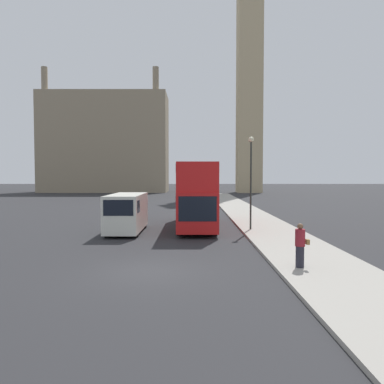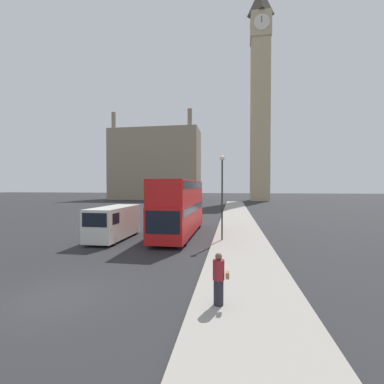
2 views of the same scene
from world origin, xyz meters
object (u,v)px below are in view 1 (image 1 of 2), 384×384
pedestrian (299,245)px  street_lamp (250,169)px  red_double_decker_bus (195,192)px  clock_tower (248,49)px  white_van (125,212)px

pedestrian → street_lamp: street_lamp is taller
pedestrian → street_lamp: (-0.31, 10.47, 3.15)m
street_lamp → red_double_decker_bus: bearing=150.1°
clock_tower → street_lamp: size_ratio=9.83×
white_van → pedestrian: bearing=-49.3°
clock_tower → white_van: (-16.78, -57.66, -29.78)m
white_van → clock_tower: bearing=73.8°
red_double_decker_bus → pedestrian: 13.24m
clock_tower → pedestrian: (-8.22, -67.61, -30.12)m
red_double_decker_bus → street_lamp: size_ratio=1.73×
street_lamp → pedestrian: bearing=-88.3°
red_double_decker_bus → white_van: (-4.63, -2.60, -1.19)m
clock_tower → white_van: bearing=-106.2°
white_van → street_lamp: street_lamp is taller
white_van → street_lamp: bearing=3.6°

